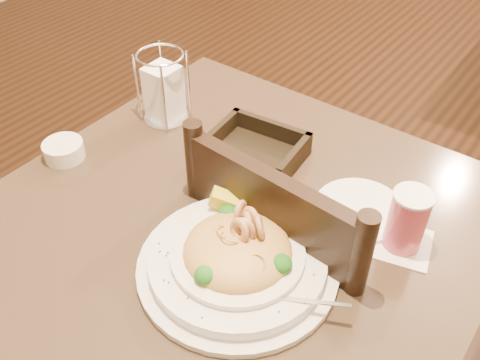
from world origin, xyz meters
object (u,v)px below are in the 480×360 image
Objects in this scene: pasta_bowl at (238,256)px; side_plate at (360,210)px; drink_glass at (407,221)px; butter_ramekin at (64,150)px; main_table at (235,295)px; dining_chair_near at (299,283)px; bread_basket at (255,151)px; napkin_caddy at (164,92)px.

side_plate is at bearing 67.66° from pasta_bowl.
drink_glass is 0.71m from butter_ramekin.
butter_ramekin is (-0.68, -0.20, -0.04)m from drink_glass.
pasta_bowl is (0.08, -0.09, 0.27)m from main_table.
side_plate is at bearing -160.46° from dining_chair_near.
drink_glass is at bearing -7.06° from bread_basket.
pasta_bowl is 2.23× the size of napkin_caddy.
side_plate is (0.10, 0.25, -0.03)m from pasta_bowl.
drink_glass is 0.62× the size of bread_basket.
dining_chair_near is 4.47× the size of bread_basket.
butter_ramekin is (-0.40, -0.07, 0.26)m from main_table.
pasta_bowl is 4.41× the size of butter_ramekin.
bread_basket is 0.41m from butter_ramekin.
bread_basket is (-0.16, 0.04, 0.28)m from dining_chair_near.
main_table is at bearing 10.20° from butter_ramekin.
bread_basket is at bearing 172.94° from drink_glass.
butter_ramekin is at bearing -169.80° from main_table.
dining_chair_near is at bearing -164.05° from side_plate.
pasta_bowl is at bearing -112.34° from side_plate.
butter_ramekin is at bearing -106.83° from napkin_caddy.
bread_basket is 1.19× the size of side_plate.
drink_glass is (0.28, 0.13, 0.30)m from main_table.
bread_basket is (-0.35, 0.04, -0.04)m from drink_glass.
drink_glass is at bearing -3.92° from napkin_caddy.
butter_ramekin is (-0.58, -0.23, 0.01)m from side_plate.
drink_glass is at bearing 47.65° from pasta_bowl.
butter_ramekin is (-0.07, -0.24, -0.05)m from napkin_caddy.
dining_chair_near is 5.50× the size of napkin_caddy.
napkin_caddy is at bearing 147.39° from pasta_bowl.
napkin_caddy is at bearing 73.17° from butter_ramekin.
main_table is 10.54× the size of butter_ramekin.
side_plate is at bearing -2.94° from bread_basket.
drink_glass is at bearing -17.48° from side_plate.
bread_basket is at bearing 120.20° from pasta_bowl.
bread_basket reaches higher than butter_ramekin.
dining_chair_near reaches higher than drink_glass.
bread_basket is (-0.15, 0.26, -0.01)m from pasta_bowl.
drink_glass is 0.77× the size of napkin_caddy.
main_table is at bearing -66.80° from bread_basket.
pasta_bowl reaches higher than side_plate.
drink_glass is 0.75× the size of side_plate.
napkin_caddy reaches higher than butter_ramekin.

